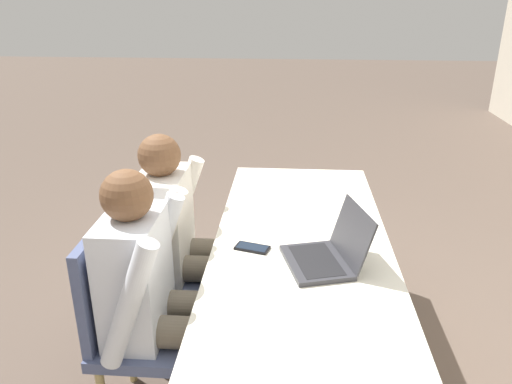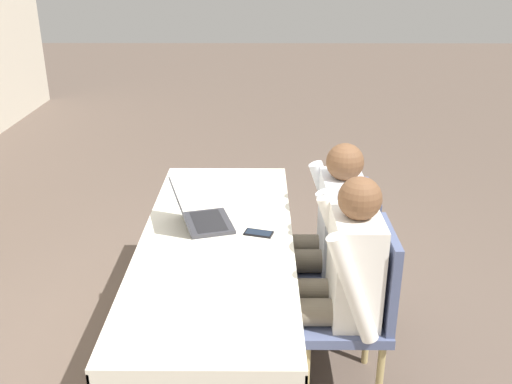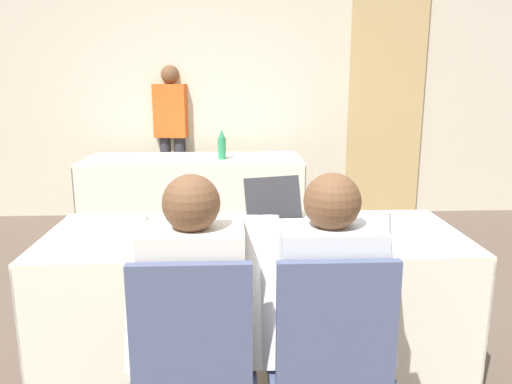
% 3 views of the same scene
% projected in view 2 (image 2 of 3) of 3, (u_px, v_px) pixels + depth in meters
% --- Properties ---
extents(ground_plane, '(24.00, 24.00, 0.00)m').
position_uv_depth(ground_plane, '(220.00, 354.00, 3.18)').
color(ground_plane, brown).
extents(conference_table_near, '(2.02, 0.77, 0.73)m').
position_uv_depth(conference_table_near, '(218.00, 267.00, 2.97)').
color(conference_table_near, silver).
rests_on(conference_table_near, ground_plane).
extents(laptop, '(0.37, 0.37, 0.23)m').
position_uv_depth(laptop, '(200.00, 218.00, 3.01)').
color(laptop, '#333338').
rests_on(laptop, conference_table_near).
extents(cell_phone, '(0.11, 0.16, 0.01)m').
position_uv_depth(cell_phone, '(259.00, 233.00, 2.93)').
color(cell_phone, black).
rests_on(cell_phone, conference_table_near).
extents(paper_beside_laptop, '(0.21, 0.30, 0.00)m').
position_uv_depth(paper_beside_laptop, '(219.00, 295.00, 2.41)').
color(paper_beside_laptop, white).
rests_on(paper_beside_laptop, conference_table_near).
extents(chair_near_left, '(0.44, 0.44, 0.89)m').
position_uv_depth(chair_near_left, '(357.00, 305.00, 2.77)').
color(chair_near_left, tan).
rests_on(chair_near_left, ground_plane).
extents(chair_near_right, '(0.44, 0.44, 0.89)m').
position_uv_depth(chair_near_right, '(344.00, 256.00, 3.21)').
color(chair_near_right, tan).
rests_on(chair_near_right, ground_plane).
extents(person_checkered_shirt, '(0.50, 0.52, 1.15)m').
position_uv_depth(person_checkered_shirt, '(338.00, 276.00, 2.70)').
color(person_checkered_shirt, '#665B4C').
rests_on(person_checkered_shirt, ground_plane).
extents(person_white_shirt, '(0.50, 0.52, 1.15)m').
position_uv_depth(person_white_shirt, '(327.00, 230.00, 3.15)').
color(person_white_shirt, '#665B4C').
rests_on(person_white_shirt, ground_plane).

